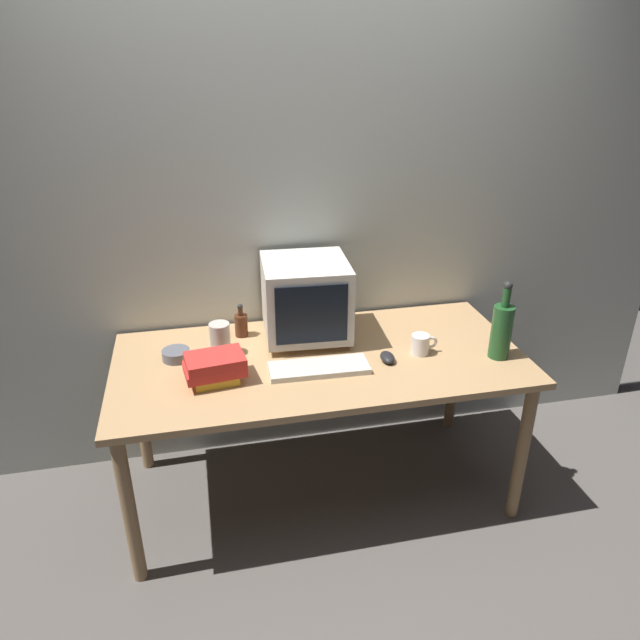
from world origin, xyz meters
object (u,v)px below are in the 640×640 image
Objects in this scene: bottle_tall at (502,329)px; bottle_short at (241,324)px; crt_monitor at (306,299)px; mug at (421,344)px; book_stack at (215,368)px; keyboard at (319,368)px; computer_mouse at (387,357)px; cd_spindle at (176,355)px; metal_canister at (220,339)px.

bottle_short is (-1.08, 0.44, -0.07)m from bottle_tall.
bottle_tall is (0.79, -0.37, -0.06)m from crt_monitor.
crt_monitor is 3.39× the size of mug.
bottle_tall is 1.23m from book_stack.
keyboard is 1.19× the size of bottle_tall.
mug is at bearing -30.28° from crt_monitor.
book_stack is at bearing 177.48° from bottle_tall.
computer_mouse is at bearing 4.77° from keyboard.
bottle_tall is at bearing -16.89° from mug.
bottle_tall is at bearing -25.11° from crt_monitor.
bottle_tall is 1.41m from cd_spindle.
crt_monitor is 0.46m from computer_mouse.
book_stack is at bearing -178.92° from keyboard.
metal_canister reaches higher than computer_mouse.
keyboard is 0.31m from computer_mouse.
crt_monitor is 2.71× the size of metal_canister.
crt_monitor is at bearing -14.22° from bottle_short.
bottle_tall is 1.22m from metal_canister.
computer_mouse is 0.39× the size of book_stack.
cd_spindle is (-0.59, 0.23, 0.01)m from keyboard.
crt_monitor reaches higher than mug.
keyboard is 0.48m from mug.
mug is 1.07m from cd_spindle.
bottle_short is at bearing 155.51° from mug.
cd_spindle is at bearing 125.62° from book_stack.
keyboard is 2.80× the size of metal_canister.
book_stack is 0.28m from cd_spindle.
bottle_short is at bearing 29.27° from cd_spindle.
computer_mouse is 0.28× the size of bottle_tall.
computer_mouse is at bearing -32.62° from bottle_short.
bottle_tall is (0.80, -0.05, 0.12)m from keyboard.
cd_spindle is (-0.30, -0.17, -0.04)m from bottle_short.
book_stack is at bearing -54.38° from cd_spindle.
crt_monitor is at bearing 12.72° from metal_canister.
metal_canister is (-0.11, -0.17, 0.02)m from bottle_short.
bottle_tall is at bearing -2.52° from book_stack.
crt_monitor reaches higher than book_stack.
crt_monitor is 1.15× the size of bottle_tall.
bottle_short is 0.41m from book_stack.
metal_canister is (-1.19, 0.28, -0.06)m from bottle_tall.
crt_monitor reaches higher than keyboard.
book_stack reaches higher than mug.
bottle_short is (-0.59, 0.38, 0.04)m from computer_mouse.
cd_spindle is at bearing 168.80° from computer_mouse.
mug is (-0.32, 0.10, -0.09)m from bottle_tall.
bottle_tall is 2.18× the size of bottle_short.
bottle_tall is 1.37× the size of book_stack.
bottle_tall is 2.36× the size of metal_canister.
metal_canister reaches higher than cd_spindle.
keyboard is 0.43m from book_stack.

